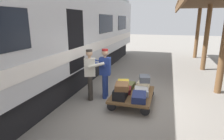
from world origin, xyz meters
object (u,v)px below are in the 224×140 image
train_car (38,37)px  suitcase_black_hardshell (120,94)px  suitcase_olive_duffel (127,85)px  suitcase_slate_roller (145,79)px  suitcase_brown_leather (122,86)px  luggage_cart (132,95)px  suitcase_gray_aluminum (141,91)px  suitcase_navy_fabric (139,97)px  porter_by_door (90,73)px  suitcase_cream_canvas (143,85)px  suitcase_maroon_trunk (124,90)px  suitcase_yellow_case (123,84)px  porter_in_overalls (105,72)px

train_car → suitcase_black_hardshell: train_car is taller
suitcase_olive_duffel → suitcase_slate_roller: size_ratio=1.12×
suitcase_black_hardshell → suitcase_brown_leather: 0.23m
suitcase_black_hardshell → suitcase_slate_roller: (-0.59, -0.96, 0.24)m
luggage_cart → suitcase_gray_aluminum: (-0.28, 0.00, 0.14)m
suitcase_olive_duffel → suitcase_navy_fabric: 1.12m
suitcase_slate_roller → porter_by_door: size_ratio=0.28×
suitcase_black_hardshell → porter_by_door: bearing=-21.1°
suitcase_cream_canvas → suitcase_maroon_trunk: suitcase_cream_canvas is taller
luggage_cart → suitcase_olive_duffel: (0.28, -0.48, 0.13)m
train_car → suitcase_navy_fabric: size_ratio=28.99×
suitcase_cream_canvas → suitcase_brown_leather: (0.53, 0.95, 0.23)m
train_car → suitcase_navy_fabric: 4.09m
suitcase_slate_roller → porter_by_door: (1.73, 0.52, 0.20)m
suitcase_cream_canvas → luggage_cart: bearing=59.9°
train_car → suitcase_brown_leather: train_car is taller
suitcase_slate_roller → suitcase_brown_leather: bearing=59.5°
luggage_cart → suitcase_yellow_case: (0.30, 0.03, 0.33)m
suitcase_olive_duffel → porter_in_overalls: 0.93m
suitcase_navy_fabric → porter_by_door: 1.83m
porter_by_door → suitcase_brown_leather: bearing=160.5°
luggage_cart → suitcase_cream_canvas: (-0.28, -0.48, 0.19)m
suitcase_navy_fabric → suitcase_black_hardshell: bearing=0.0°
suitcase_navy_fabric → train_car: bearing=-8.3°
suitcase_cream_canvas → suitcase_slate_roller: bearing=169.2°
suitcase_cream_canvas → suitcase_navy_fabric: size_ratio=0.80×
suitcase_gray_aluminum → porter_by_door: bearing=1.5°
suitcase_maroon_trunk → suitcase_yellow_case: bearing=60.2°
suitcase_brown_leather → porter_by_door: size_ratio=0.31×
suitcase_cream_canvas → suitcase_yellow_case: size_ratio=1.09×
luggage_cart → suitcase_maroon_trunk: suitcase_maroon_trunk is taller
porter_in_overalls → suitcase_navy_fabric: bearing=151.5°
suitcase_brown_leather → suitcase_maroon_trunk: bearing=-85.5°
train_car → porter_by_door: (-2.01, 0.10, -1.14)m
porter_by_door → train_car: bearing=-3.0°
suitcase_gray_aluminum → porter_in_overalls: (1.30, -0.22, 0.49)m
suitcase_gray_aluminum → porter_in_overalls: bearing=-9.6°
train_car → luggage_cart: (-3.43, 0.06, -1.77)m
luggage_cart → suitcase_black_hardshell: size_ratio=3.06×
suitcase_navy_fabric → suitcase_yellow_case: 0.76m
suitcase_black_hardshell → suitcase_brown_leather: size_ratio=1.08×
suitcase_cream_canvas → suitcase_slate_roller: 0.24m
train_car → porter_in_overalls: train_car is taller
suitcase_cream_canvas → suitcase_yellow_case: 0.79m
porter_in_overalls → suitcase_slate_roller: bearing=-169.0°
suitcase_olive_duffel → porter_in_overalls: porter_in_overalls is taller
suitcase_yellow_case → porter_by_door: (1.12, 0.01, 0.30)m
suitcase_olive_duffel → suitcase_brown_leather: 0.99m
suitcase_yellow_case → train_car: bearing=-1.7°
suitcase_maroon_trunk → suitcase_olive_duffel: same height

